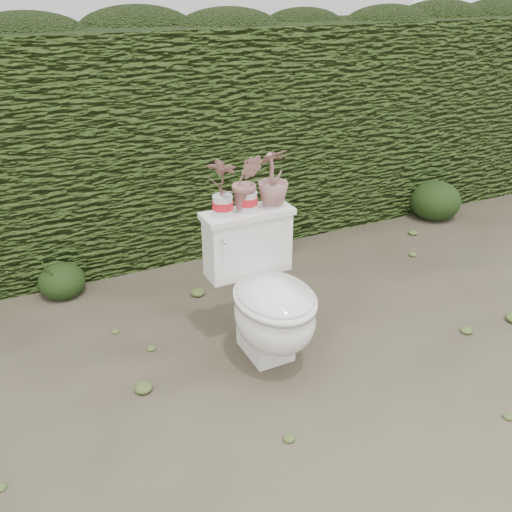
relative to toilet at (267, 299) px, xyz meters
name	(u,v)px	position (x,y,z in m)	size (l,w,h in m)	color
ground	(234,344)	(-0.13, 0.15, -0.36)	(60.00, 60.00, 0.00)	brown
hedge	(147,142)	(-0.13, 1.75, 0.44)	(8.00, 1.00, 1.60)	#39501A
toilet	(267,299)	(0.00, 0.00, 0.00)	(0.50, 0.68, 0.78)	silver
potted_plant_left	(222,188)	(-0.15, 0.24, 0.57)	(0.16, 0.11, 0.30)	#387825
potted_plant_center	(247,184)	(0.00, 0.24, 0.57)	(0.16, 0.13, 0.30)	#387825
potted_plant_right	(273,179)	(0.15, 0.24, 0.57)	(0.17, 0.17, 0.30)	#387825
liriope_clump_1	(61,277)	(-0.94, 1.17, -0.23)	(0.31, 0.31, 0.24)	#213512
liriope_clump_2	(269,231)	(0.62, 1.19, -0.21)	(0.37, 0.37, 0.30)	#213512
liriope_clump_3	(436,198)	(2.23, 1.15, -0.18)	(0.44, 0.44, 0.35)	#213512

